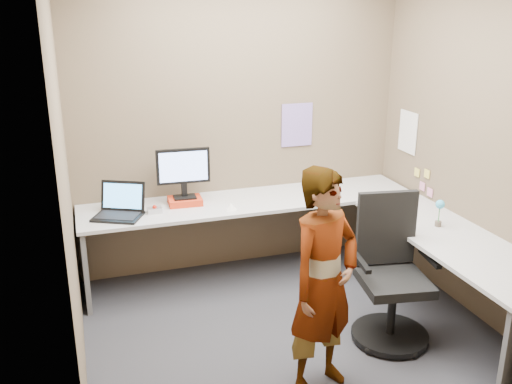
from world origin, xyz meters
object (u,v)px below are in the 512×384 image
object	(u,v)px
desk	(323,233)
monitor	(183,169)
office_chair	(390,283)
person	(324,283)

from	to	relation	value
desk	monitor	world-z (taller)	monitor
monitor	office_chair	distance (m)	1.93
monitor	office_chair	xyz separation A→B (m)	(1.24, -1.35, -0.60)
desk	person	distance (m)	1.17
desk	person	xyz separation A→B (m)	(-0.48, -1.06, 0.15)
office_chair	monitor	bearing A→B (deg)	142.02
monitor	person	xyz separation A→B (m)	(0.53, -1.73, -0.30)
monitor	office_chair	bearing A→B (deg)	-44.41
office_chair	person	distance (m)	0.86
desk	monitor	xyz separation A→B (m)	(-1.01, 0.67, 0.45)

